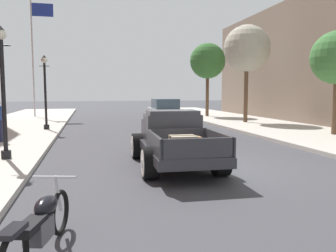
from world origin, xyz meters
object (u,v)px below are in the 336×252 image
flagpole (35,45)px  street_tree_second (247,49)px  street_lamp_far (45,86)px  street_tree_third (208,61)px  motorcycle_parked (40,224)px  street_lamp_near (3,82)px  hotrod_truck_gunmetal (173,139)px  car_background_silver (165,112)px

flagpole → street_tree_second: size_ratio=1.48×
street_lamp_far → street_tree_third: (11.53, 7.43, 2.15)m
motorcycle_parked → street_lamp_near: 6.89m
street_lamp_near → flagpole: flagpole is taller
street_lamp_far → street_tree_second: street_tree_second is taller
street_tree_second → street_tree_third: bearing=96.0°
hotrod_truck_gunmetal → street_lamp_far: (-4.55, 9.33, 1.63)m
hotrod_truck_gunmetal → street_tree_third: street_tree_third is taller
street_lamp_far → street_tree_second: (12.13, 1.68, 2.46)m
car_background_silver → street_lamp_near: bearing=-122.8°
motorcycle_parked → street_lamp_far: size_ratio=0.54×
car_background_silver → street_lamp_far: 7.94m
flagpole → street_tree_second: 16.39m
motorcycle_parked → street_lamp_far: bearing=96.1°
street_lamp_near → street_tree_second: 15.97m
street_lamp_far → street_tree_second: 12.50m
street_lamp_near → flagpole: 18.75m
hotrod_truck_gunmetal → car_background_silver: bearing=78.6°
motorcycle_parked → car_background_silver: bearing=72.7°
street_lamp_far → motorcycle_parked: bearing=-83.9°
street_tree_third → car_background_silver: bearing=-136.6°
street_tree_third → hotrod_truck_gunmetal: bearing=-112.6°
hotrod_truck_gunmetal → street_tree_third: size_ratio=0.86×
flagpole → street_tree_third: flagpole is taller
hotrod_truck_gunmetal → street_tree_second: street_tree_second is taller
hotrod_truck_gunmetal → street_tree_second: 13.99m
motorcycle_parked → street_lamp_far: (-1.56, 14.49, 1.94)m
hotrod_truck_gunmetal → street_lamp_far: 10.51m
street_lamp_near → street_tree_third: bearing=52.9°
motorcycle_parked → street_tree_third: size_ratio=0.36×
street_tree_second → street_lamp_far: bearing=-172.1°
street_tree_second → street_tree_third: (-0.60, 5.75, -0.31)m
car_background_silver → street_tree_third: size_ratio=0.74×
flagpole → street_lamp_far: bearing=-80.0°
street_tree_second → street_tree_third: size_ratio=1.06×
motorcycle_parked → street_lamp_far: street_lamp_far is taller
car_background_silver → flagpole: flagpole is taller
car_background_silver → street_lamp_far: bearing=-155.6°
street_lamp_far → street_tree_third: 13.89m
street_lamp_near → street_tree_third: size_ratio=0.66×
motorcycle_parked → car_background_silver: (5.52, 17.71, 0.33)m
hotrod_truck_gunmetal → motorcycle_parked: (-2.99, -5.16, -0.31)m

